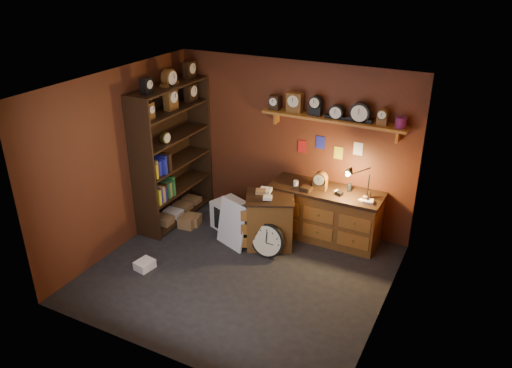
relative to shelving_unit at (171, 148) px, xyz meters
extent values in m
plane|color=black|center=(1.79, -0.98, -1.25)|extent=(4.00, 4.00, 0.00)
cube|color=#582814|center=(1.79, 0.82, 0.10)|extent=(4.00, 0.02, 2.70)
cube|color=#582814|center=(1.79, -2.78, 0.10)|extent=(4.00, 0.02, 2.70)
cube|color=#582814|center=(-0.21, -0.98, 0.10)|extent=(0.02, 3.60, 2.70)
cube|color=#582814|center=(3.79, -0.98, 0.10)|extent=(0.02, 3.60, 2.70)
cube|color=beige|center=(1.79, -0.98, 1.45)|extent=(4.00, 3.60, 0.02)
cube|color=#995C21|center=(2.49, 0.67, 0.67)|extent=(2.20, 0.30, 0.04)
cube|color=#995C21|center=(1.54, 0.74, 0.55)|extent=(0.04, 0.16, 0.20)
cube|color=#995C21|center=(3.44, 0.74, 0.55)|extent=(0.04, 0.16, 0.20)
cylinder|color=#B21419|center=(3.47, 0.67, 0.76)|extent=(0.16, 0.16, 0.15)
cube|color=maroon|center=(1.94, 0.81, 0.10)|extent=(0.14, 0.01, 0.20)
cube|color=navy|center=(2.24, 0.81, 0.22)|extent=(0.14, 0.01, 0.20)
cube|color=gold|center=(2.54, 0.81, 0.10)|extent=(0.14, 0.01, 0.20)
cube|color=silver|center=(2.84, 0.81, 0.22)|extent=(0.14, 0.01, 0.20)
cube|color=black|center=(-0.19, 0.00, -0.10)|extent=(0.03, 1.60, 2.30)
cube|color=black|center=(0.04, -0.78, -0.10)|extent=(0.45, 0.03, 2.30)
cube|color=black|center=(0.04, 0.78, -0.10)|extent=(0.45, 0.03, 2.30)
cube|color=black|center=(0.04, 0.00, -1.20)|extent=(0.43, 1.54, 0.03)
cube|color=black|center=(0.04, 0.00, -0.70)|extent=(0.43, 1.54, 0.03)
cube|color=black|center=(0.04, 0.00, -0.25)|extent=(0.43, 1.54, 0.03)
cube|color=black|center=(0.04, 0.00, 0.20)|extent=(0.43, 1.54, 0.03)
cube|color=black|center=(0.04, 0.00, 0.65)|extent=(0.43, 1.54, 0.03)
cube|color=black|center=(0.04, 0.00, 1.03)|extent=(0.43, 1.54, 0.03)
cube|color=brown|center=(2.52, 0.50, -0.85)|extent=(1.69, 0.60, 0.80)
cube|color=black|center=(2.52, 0.50, -0.43)|extent=(1.75, 0.66, 0.05)
cube|color=#995C21|center=(2.52, 0.20, -0.85)|extent=(1.61, 0.02, 0.52)
cylinder|color=black|center=(3.16, 0.45, -0.39)|extent=(0.12, 0.12, 0.02)
cylinder|color=black|center=(3.16, 0.45, -0.20)|extent=(0.02, 0.02, 0.38)
cylinder|color=black|center=(3.04, 0.42, 0.04)|extent=(0.27, 0.09, 0.14)
cone|color=black|center=(2.90, 0.39, 0.00)|extent=(0.18, 0.14, 0.18)
cube|color=brown|center=(1.83, -0.07, -0.86)|extent=(0.86, 0.80, 0.79)
cube|color=black|center=(1.83, -0.07, -0.44)|extent=(0.91, 0.85, 0.03)
cube|color=#995C21|center=(1.83, -0.36, -0.86)|extent=(0.57, 0.28, 0.67)
cylinder|color=black|center=(1.95, -0.39, -1.00)|extent=(0.53, 0.17, 0.53)
cylinder|color=beige|center=(1.95, -0.42, -0.99)|extent=(0.46, 0.10, 0.46)
cube|color=black|center=(1.95, -0.43, -0.92)|extent=(0.01, 0.04, 0.17)
cube|color=black|center=(2.01, -0.43, -1.02)|extent=(0.12, 0.01, 0.01)
cube|color=silver|center=(1.32, -0.38, -1.25)|extent=(0.58, 0.35, 0.75)
cube|color=silver|center=(1.01, 0.09, -1.02)|extent=(0.59, 0.59, 0.47)
cube|color=black|center=(1.01, -0.15, -1.02)|extent=(0.37, 0.16, 0.38)
cube|color=olive|center=(0.41, -0.11, -1.17)|extent=(0.31, 0.28, 0.17)
cube|color=white|center=(0.52, -1.51, -1.19)|extent=(0.25, 0.29, 0.13)
cube|color=olive|center=(0.39, -0.24, -1.16)|extent=(0.28, 0.24, 0.19)
camera|label=1|loc=(4.69, -6.13, 2.92)|focal=35.00mm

